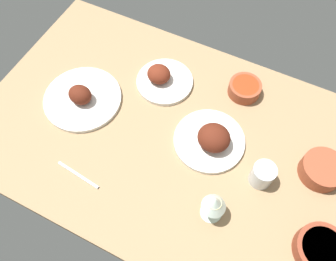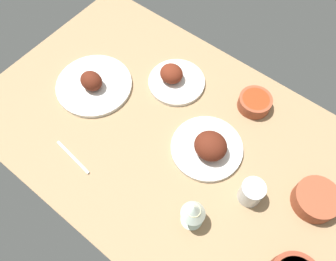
# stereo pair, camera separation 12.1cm
# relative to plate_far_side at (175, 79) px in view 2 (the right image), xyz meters

# --- Properties ---
(dining_table) EXTENTS (1.40, 0.90, 0.04)m
(dining_table) POSITION_rel_plate_far_side_xyz_m (-0.12, 0.20, -0.04)
(dining_table) COLOR #937551
(dining_table) RESTS_ON ground
(plate_far_side) EXTENTS (0.22, 0.22, 0.08)m
(plate_far_side) POSITION_rel_plate_far_side_xyz_m (0.00, 0.00, 0.00)
(plate_far_side) COLOR silver
(plate_far_side) RESTS_ON dining_table
(plate_near_viewer) EXTENTS (0.30, 0.30, 0.08)m
(plate_near_viewer) POSITION_rel_plate_far_side_xyz_m (0.23, 0.21, -0.00)
(plate_near_viewer) COLOR silver
(plate_near_viewer) RESTS_ON dining_table
(plate_center_main) EXTENTS (0.25, 0.25, 0.10)m
(plate_center_main) POSITION_rel_plate_far_side_xyz_m (-0.28, 0.17, 0.01)
(plate_center_main) COLOR silver
(plate_center_main) RESTS_ON dining_table
(bowl_onions) EXTENTS (0.14, 0.14, 0.06)m
(bowl_onions) POSITION_rel_plate_far_side_xyz_m (-0.65, 0.11, 0.01)
(bowl_onions) COLOR brown
(bowl_onions) RESTS_ON dining_table
(bowl_sauce) EXTENTS (0.12, 0.12, 0.05)m
(bowl_sauce) POSITION_rel_plate_far_side_xyz_m (-0.30, -0.10, 0.00)
(bowl_sauce) COLOR brown
(bowl_sauce) RESTS_ON dining_table
(wine_glass) EXTENTS (0.08, 0.08, 0.14)m
(wine_glass) POSITION_rel_plate_far_side_xyz_m (-0.37, 0.40, 0.08)
(wine_glass) COLOR silver
(wine_glass) RESTS_ON dining_table
(water_tumbler) EXTENTS (0.08, 0.08, 0.09)m
(water_tumbler) POSITION_rel_plate_far_side_xyz_m (-0.48, 0.22, 0.02)
(water_tumbler) COLOR silver
(water_tumbler) RESTS_ON dining_table
(fork_loose) EXTENTS (0.17, 0.03, 0.01)m
(fork_loose) POSITION_rel_plate_far_side_xyz_m (0.08, 0.48, -0.02)
(fork_loose) COLOR silver
(fork_loose) RESTS_ON dining_table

